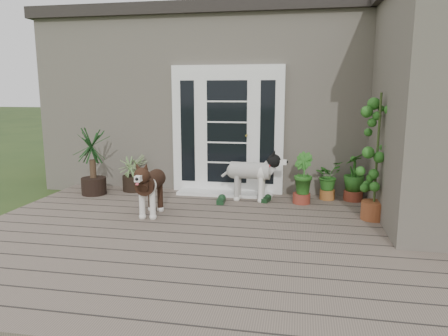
# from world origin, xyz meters

# --- Properties ---
(deck) EXTENTS (6.20, 4.60, 0.12)m
(deck) POSITION_xyz_m (0.00, 0.40, 0.06)
(deck) COLOR #6B5B4C
(deck) RESTS_ON ground
(house_main) EXTENTS (7.40, 4.00, 3.10)m
(house_main) POSITION_xyz_m (0.00, 4.65, 1.55)
(house_main) COLOR #665E54
(house_main) RESTS_ON ground
(roof_main) EXTENTS (7.60, 4.20, 0.20)m
(roof_main) POSITION_xyz_m (0.00, 4.65, 3.20)
(roof_main) COLOR #2D2826
(roof_main) RESTS_ON house_main
(door_unit) EXTENTS (1.90, 0.14, 2.15)m
(door_unit) POSITION_xyz_m (-0.20, 2.60, 1.19)
(door_unit) COLOR white
(door_unit) RESTS_ON deck
(door_step) EXTENTS (1.60, 0.40, 0.05)m
(door_step) POSITION_xyz_m (-0.20, 2.40, 0.14)
(door_step) COLOR white
(door_step) RESTS_ON deck
(brindle_dog) EXTENTS (0.40, 0.85, 0.69)m
(brindle_dog) POSITION_xyz_m (-1.01, 1.06, 0.47)
(brindle_dog) COLOR #341D13
(brindle_dog) RESTS_ON deck
(white_dog) EXTENTS (0.88, 0.43, 0.71)m
(white_dog) POSITION_xyz_m (0.26, 2.11, 0.47)
(white_dog) COLOR white
(white_dog) RESTS_ON deck
(spider_plant) EXTENTS (0.76, 0.76, 0.71)m
(spider_plant) POSITION_xyz_m (-1.82, 2.40, 0.48)
(spider_plant) COLOR #88A163
(spider_plant) RESTS_ON deck
(yucca) EXTENTS (0.94, 0.94, 1.12)m
(yucca) POSITION_xyz_m (-2.39, 2.03, 0.68)
(yucca) COLOR black
(yucca) RESTS_ON deck
(herb_a) EXTENTS (0.60, 0.60, 0.54)m
(herb_a) POSITION_xyz_m (1.48, 2.40, 0.39)
(herb_a) COLOR #22651D
(herb_a) RESTS_ON deck
(herb_b) EXTENTS (0.52, 0.52, 0.58)m
(herb_b) POSITION_xyz_m (1.07, 2.08, 0.41)
(herb_b) COLOR #174E16
(herb_b) RESTS_ON deck
(herb_c) EXTENTS (0.55, 0.55, 0.62)m
(herb_c) POSITION_xyz_m (1.88, 2.40, 0.43)
(herb_c) COLOR #225A19
(herb_c) RESTS_ON deck
(sapling) EXTENTS (0.58, 0.58, 1.77)m
(sapling) POSITION_xyz_m (2.03, 1.41, 1.00)
(sapling) COLOR #1A5B1D
(sapling) RESTS_ON deck
(clog_left) EXTENTS (0.17, 0.33, 0.10)m
(clog_left) POSITION_xyz_m (-0.17, 1.85, 0.17)
(clog_left) COLOR #143219
(clog_left) RESTS_ON deck
(clog_right) EXTENTS (0.19, 0.30, 0.08)m
(clog_right) POSITION_xyz_m (0.52, 2.08, 0.16)
(clog_right) COLOR black
(clog_right) RESTS_ON deck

